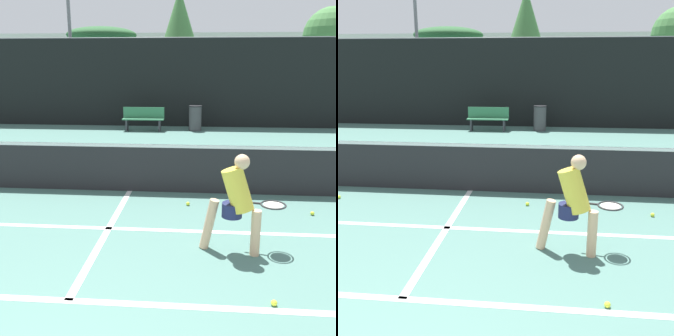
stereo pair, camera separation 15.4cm
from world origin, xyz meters
The scene contains 16 objects.
court_baseline_near centered at (0.00, 2.36, 0.00)m, with size 11.00×0.10×0.01m, color white.
court_service_line centered at (0.00, 4.26, 0.00)m, with size 8.25×0.10×0.01m, color white.
court_center_mark centered at (0.00, 4.22, 0.00)m, with size 0.10×3.73×0.01m, color white.
net centered at (0.00, 6.08, 0.51)m, with size 11.09×0.09×1.07m.
fence_back centered at (0.00, 14.26, 1.68)m, with size 24.00×0.06×3.38m.
player_practicing centered at (1.86, 3.65, 0.73)m, with size 1.18×0.48×1.36m.
tennis_ball_scattered_0 centered at (1.18, 5.36, 0.03)m, with size 0.07×0.07×0.07m, color #D1E033.
tennis_ball_scattered_3 centered at (2.18, 2.45, 0.03)m, with size 0.07×0.07×0.07m, color #D1E033.
tennis_ball_scattered_5 centered at (3.26, 5.07, 0.03)m, with size 0.07×0.07×0.07m, color #D1E033.
courtside_bench centered at (-0.74, 13.10, 0.46)m, with size 1.53×0.39×0.86m.
trash_bin centered at (1.17, 13.32, 0.46)m, with size 0.48×0.48×0.92m.
parked_car centered at (-2.31, 17.53, 0.63)m, with size 1.88×4.03×1.48m.
tree_west centered at (0.13, 20.80, 4.39)m, with size 2.34×2.34×6.24m.
tree_mid centered at (-4.34, 21.84, 3.91)m, with size 3.96×3.96×4.40m.
tree_east centered at (8.73, 23.20, 3.94)m, with size 3.14×3.14×5.53m.
building_far centered at (0.00, 33.66, 2.39)m, with size 36.00×2.40×4.79m, color beige.
Camera 1 is at (1.38, -1.23, 2.47)m, focal length 42.00 mm.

